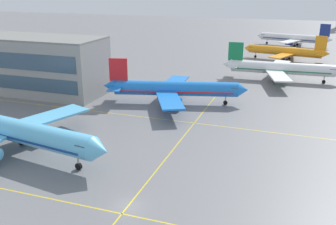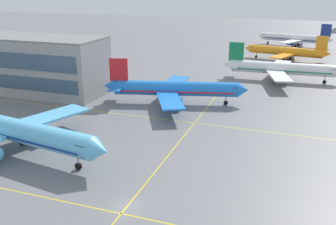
{
  "view_description": "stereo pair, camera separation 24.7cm",
  "coord_description": "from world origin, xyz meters",
  "px_view_note": "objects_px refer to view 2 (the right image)",
  "views": [
    {
      "loc": [
        19.86,
        -40.47,
        29.05
      ],
      "look_at": [
        -2.75,
        24.68,
        5.3
      ],
      "focal_mm": 40.14,
      "sensor_mm": 36.0,
      "label": 1
    },
    {
      "loc": [
        20.09,
        -40.39,
        29.05
      ],
      "look_at": [
        -2.75,
        24.68,
        5.3
      ],
      "focal_mm": 40.14,
      "sensor_mm": 36.0,
      "label": 2
    }
  ],
  "objects_px": {
    "airliner_front_gate": "(13,130)",
    "airliner_far_right_stand": "(295,38)",
    "airliner_far_left_stand": "(286,51)",
    "airliner_second_row": "(174,89)",
    "airliner_third_row": "(281,68)"
  },
  "relations": [
    {
      "from": "airliner_front_gate",
      "to": "airliner_far_right_stand",
      "type": "distance_m",
      "value": 151.07
    },
    {
      "from": "airliner_front_gate",
      "to": "airliner_far_left_stand",
      "type": "bearing_deg",
      "value": 68.41
    },
    {
      "from": "airliner_second_row",
      "to": "airliner_third_row",
      "type": "bearing_deg",
      "value": 54.57
    },
    {
      "from": "airliner_front_gate",
      "to": "airliner_third_row",
      "type": "relative_size",
      "value": 1.11
    },
    {
      "from": "airliner_third_row",
      "to": "airliner_far_left_stand",
      "type": "distance_m",
      "value": 35.02
    },
    {
      "from": "airliner_far_left_stand",
      "to": "airliner_second_row",
      "type": "bearing_deg",
      "value": -109.25
    },
    {
      "from": "airliner_second_row",
      "to": "airliner_far_left_stand",
      "type": "relative_size",
      "value": 1.08
    },
    {
      "from": "airliner_second_row",
      "to": "airliner_far_right_stand",
      "type": "xyz_separation_m",
      "value": [
        25.99,
        107.29,
        -0.03
      ]
    },
    {
      "from": "airliner_third_row",
      "to": "airliner_far_right_stand",
      "type": "xyz_separation_m",
      "value": [
        2.02,
        73.62,
        -0.05
      ]
    },
    {
      "from": "airliner_second_row",
      "to": "airliner_third_row",
      "type": "height_order",
      "value": "airliner_third_row"
    },
    {
      "from": "airliner_third_row",
      "to": "airliner_front_gate",
      "type": "bearing_deg",
      "value": -120.57
    },
    {
      "from": "airliner_far_left_stand",
      "to": "airliner_third_row",
      "type": "bearing_deg",
      "value": -90.05
    },
    {
      "from": "airliner_third_row",
      "to": "airliner_far_right_stand",
      "type": "distance_m",
      "value": 73.64
    },
    {
      "from": "airliner_third_row",
      "to": "airliner_far_left_stand",
      "type": "bearing_deg",
      "value": 89.95
    },
    {
      "from": "airliner_second_row",
      "to": "airliner_far_right_stand",
      "type": "distance_m",
      "value": 110.4
    }
  ]
}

